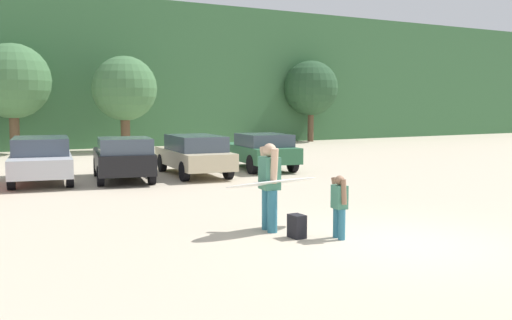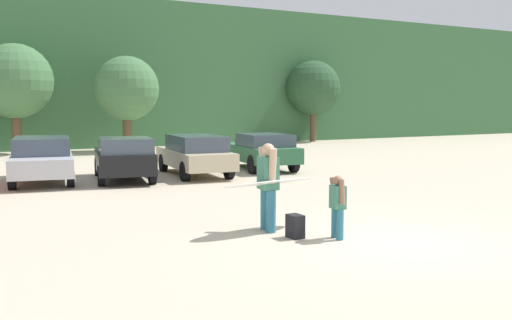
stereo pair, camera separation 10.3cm
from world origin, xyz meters
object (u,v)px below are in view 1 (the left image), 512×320
object	(u,v)px
parked_car_silver	(41,158)
person_adult	(270,182)
person_child	(339,203)
surfboard_white	(273,182)
backpack_dropped	(297,226)
parked_car_champagne	(194,154)
parked_car_forest_green	(260,150)
parked_car_black	(123,158)

from	to	relation	value
parked_car_silver	person_adult	xyz separation A→B (m)	(2.64, -10.11, 0.20)
person_child	parked_car_silver	bearing A→B (deg)	-64.09
surfboard_white	person_child	bearing A→B (deg)	112.39
backpack_dropped	parked_car_champagne	bearing A→B (deg)	77.11
parked_car_forest_green	backpack_dropped	bearing A→B (deg)	161.91
person_child	surfboard_white	distance (m)	1.46
parked_car_silver	backpack_dropped	xyz separation A→B (m)	(2.79, -10.89, -0.58)
parked_car_black	parked_car_forest_green	world-z (taller)	parked_car_black
parked_car_champagne	person_adult	world-z (taller)	person_adult
parked_car_forest_green	surfboard_white	distance (m)	11.16
surfboard_white	parked_car_forest_green	bearing A→B (deg)	-126.81
parked_car_silver	parked_car_black	world-z (taller)	parked_car_black
person_child	backpack_dropped	xyz separation A→B (m)	(-0.66, 0.46, -0.46)
parked_car_forest_green	person_adult	size ratio (longest dim) A/B	2.53
parked_car_silver	parked_car_forest_green	size ratio (longest dim) A/B	1.09
parked_car_silver	backpack_dropped	size ratio (longest dim) A/B	10.87
parked_car_black	backpack_dropped	xyz separation A→B (m)	(0.35, -9.88, -0.55)
person_adult	surfboard_white	bearing A→B (deg)	175.56
parked_car_silver	parked_car_champagne	world-z (taller)	parked_car_silver
parked_car_forest_green	backpack_dropped	size ratio (longest dim) A/B	10.01
parked_car_forest_green	person_adult	xyz separation A→B (m)	(-5.45, -9.76, 0.24)
person_child	surfboard_white	xyz separation A→B (m)	(-0.72, 1.23, 0.30)
parked_car_black	backpack_dropped	distance (m)	9.91
person_child	backpack_dropped	size ratio (longest dim) A/B	2.70
parked_car_black	person_child	size ratio (longest dim) A/B	3.64
parked_car_black	surfboard_white	xyz separation A→B (m)	(0.29, -9.12, 0.21)
parked_car_champagne	person_adult	size ratio (longest dim) A/B	2.71
person_adult	parked_car_champagne	bearing A→B (deg)	-95.72
parked_car_champagne	backpack_dropped	world-z (taller)	parked_car_champagne
person_adult	surfboard_white	distance (m)	0.08
parked_car_silver	parked_car_black	bearing A→B (deg)	-101.95
parked_car_champagne	person_adult	distance (m)	9.63
surfboard_white	backpack_dropped	size ratio (longest dim) A/B	5.29
person_adult	parked_car_forest_green	bearing A→B (deg)	-110.16
parked_car_forest_green	person_child	bearing A→B (deg)	165.73
parked_car_silver	parked_car_forest_green	world-z (taller)	parked_car_silver
parked_car_silver	backpack_dropped	world-z (taller)	parked_car_silver
parked_car_champagne	backpack_dropped	bearing A→B (deg)	174.14
parked_car_forest_green	surfboard_white	bearing A→B (deg)	159.85
parked_car_forest_green	backpack_dropped	world-z (taller)	parked_car_forest_green
person_adult	person_child	world-z (taller)	person_adult
parked_car_black	person_child	world-z (taller)	parked_car_black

